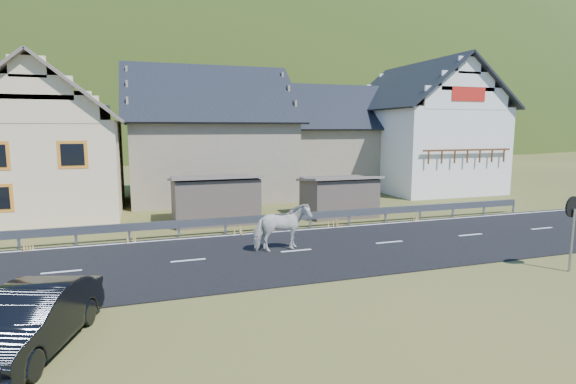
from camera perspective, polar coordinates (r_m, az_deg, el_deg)
name	(u,v)px	position (r m, az deg, el deg)	size (l,w,h in m)	color
ground	(296,252)	(17.07, 1.05, -7.59)	(160.00, 160.00, 0.00)	#464D21
road	(296,251)	(17.06, 1.05, -7.53)	(60.00, 7.00, 0.04)	black
lane_markings	(296,251)	(17.06, 1.05, -7.44)	(60.00, 6.60, 0.01)	silver
guardrail	(269,219)	(20.35, -2.40, -3.39)	(28.10, 0.09, 0.75)	#93969B
shed_left	(215,200)	(22.54, -9.29, -0.97)	(4.30, 3.30, 2.40)	#65574B
shed_right	(339,197)	(23.97, 6.44, -0.62)	(3.80, 2.90, 2.20)	#65574B
house_cream	(50,133)	(27.86, -27.94, 6.64)	(7.80, 9.80, 8.30)	beige
house_stone_a	(208,128)	(30.82, -10.14, 8.02)	(10.80, 9.80, 8.90)	gray
house_stone_b	(333,133)	(35.57, 5.68, 7.46)	(9.80, 8.80, 8.10)	gray
house_white	(421,122)	(35.90, 16.57, 8.49)	(8.80, 10.80, 9.70)	white
mountain	(166,187)	(197.31, -15.19, 0.67)	(440.00, 280.00, 260.00)	#24320E
horse	(282,227)	(16.86, -0.78, -4.51)	(2.11, 0.96, 1.79)	silver
car	(32,320)	(11.06, -29.78, -13.93)	(1.42, 4.07, 1.34)	black
traffic_mirror	(572,217)	(17.05, 32.38, -2.65)	(0.68, 0.22, 2.47)	#93969B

